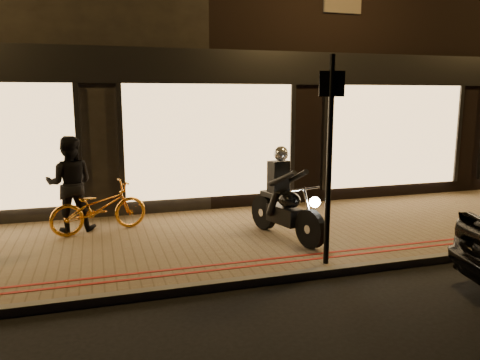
# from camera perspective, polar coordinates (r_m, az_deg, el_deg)

# --- Properties ---
(ground) EXTENTS (90.00, 90.00, 0.00)m
(ground) POSITION_cam_1_polar(r_m,az_deg,el_deg) (6.64, 4.84, -12.47)
(ground) COLOR black
(ground) RESTS_ON ground
(sidewalk) EXTENTS (50.00, 4.00, 0.12)m
(sidewalk) POSITION_cam_1_polar(r_m,az_deg,el_deg) (8.39, -0.30, -7.09)
(sidewalk) COLOR brown
(sidewalk) RESTS_ON ground
(kerb_stone) EXTENTS (50.00, 0.14, 0.12)m
(kerb_stone) POSITION_cam_1_polar(r_m,az_deg,el_deg) (6.66, 4.69, -11.84)
(kerb_stone) COLOR #59544C
(kerb_stone) RESTS_ON ground
(red_kerb_lines) EXTENTS (50.00, 0.26, 0.01)m
(red_kerb_lines) POSITION_cam_1_polar(r_m,az_deg,el_deg) (7.07, 3.17, -9.93)
(red_kerb_lines) COLOR maroon
(red_kerb_lines) RESTS_ON sidewalk
(building_row) EXTENTS (48.00, 10.11, 8.50)m
(building_row) POSITION_cam_1_polar(r_m,az_deg,el_deg) (14.94, -8.46, 16.61)
(building_row) COLOR black
(building_row) RESTS_ON ground
(motorcycle) EXTENTS (0.74, 1.90, 1.59)m
(motorcycle) POSITION_cam_1_polar(r_m,az_deg,el_deg) (8.11, 5.44, -2.80)
(motorcycle) COLOR black
(motorcycle) RESTS_ON sidewalk
(sign_post) EXTENTS (0.34, 0.16, 3.00)m
(sign_post) POSITION_cam_1_polar(r_m,az_deg,el_deg) (6.75, 10.87, 3.58)
(sign_post) COLOR black
(sign_post) RESTS_ON sidewalk
(bicycle_gold) EXTENTS (1.82, 1.03, 0.91)m
(bicycle_gold) POSITION_cam_1_polar(r_m,az_deg,el_deg) (8.81, -16.81, -3.23)
(bicycle_gold) COLOR orange
(bicycle_gold) RESTS_ON sidewalk
(person_dark) EXTENTS (0.91, 0.74, 1.74)m
(person_dark) POSITION_cam_1_polar(r_m,az_deg,el_deg) (8.99, -20.03, -0.45)
(person_dark) COLOR black
(person_dark) RESTS_ON sidewalk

